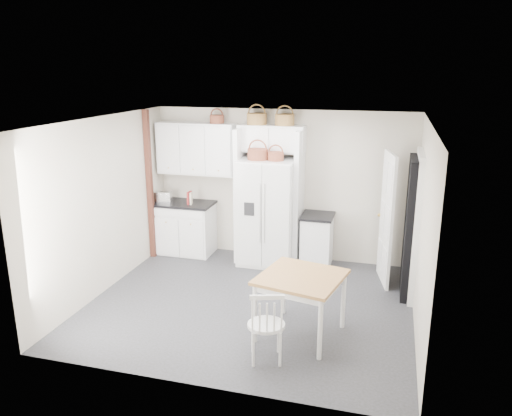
% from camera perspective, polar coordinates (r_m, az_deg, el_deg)
% --- Properties ---
extents(floor, '(4.50, 4.50, 0.00)m').
position_cam_1_polar(floor, '(7.29, -0.65, -10.85)').
color(floor, '#292929').
rests_on(floor, ground).
extents(ceiling, '(4.50, 4.50, 0.00)m').
position_cam_1_polar(ceiling, '(6.56, -0.72, 9.92)').
color(ceiling, white).
rests_on(ceiling, wall_back).
extents(wall_back, '(4.50, 0.00, 4.50)m').
position_cam_1_polar(wall_back, '(8.69, 2.98, 2.64)').
color(wall_back, '#C2B3A5').
rests_on(wall_back, floor).
extents(wall_left, '(0.00, 4.00, 4.00)m').
position_cam_1_polar(wall_left, '(7.72, -16.94, 0.30)').
color(wall_left, '#C2B3A5').
rests_on(wall_left, floor).
extents(wall_right, '(0.00, 4.00, 4.00)m').
position_cam_1_polar(wall_right, '(6.58, 18.51, -2.46)').
color(wall_right, '#C2B3A5').
rests_on(wall_right, floor).
extents(refrigerator, '(0.94, 0.75, 1.81)m').
position_cam_1_polar(refrigerator, '(8.46, 1.38, -0.46)').
color(refrigerator, silver).
rests_on(refrigerator, floor).
extents(base_cab_left, '(0.97, 0.61, 0.90)m').
position_cam_1_polar(base_cab_left, '(9.15, -7.98, -2.34)').
color(base_cab_left, white).
rests_on(base_cab_left, floor).
extents(base_cab_right, '(0.49, 0.59, 0.86)m').
position_cam_1_polar(base_cab_right, '(8.53, 6.97, -3.80)').
color(base_cab_right, white).
rests_on(base_cab_right, floor).
extents(dining_table, '(1.14, 1.14, 0.80)m').
position_cam_1_polar(dining_table, '(6.37, 5.09, -11.02)').
color(dining_table, '#9D6C3E').
rests_on(dining_table, floor).
extents(windsor_chair, '(0.53, 0.50, 0.88)m').
position_cam_1_polar(windsor_chair, '(5.83, 1.18, -13.21)').
color(windsor_chair, white).
rests_on(windsor_chair, floor).
extents(counter_left, '(1.01, 0.66, 0.04)m').
position_cam_1_polar(counter_left, '(9.02, -8.09, 0.51)').
color(counter_left, black).
rests_on(counter_left, base_cab_left).
extents(counter_right, '(0.53, 0.62, 0.04)m').
position_cam_1_polar(counter_right, '(8.39, 7.07, -0.91)').
color(counter_right, black).
rests_on(counter_right, base_cab_right).
extents(toaster, '(0.30, 0.20, 0.20)m').
position_cam_1_polar(toaster, '(9.06, -10.53, 1.24)').
color(toaster, silver).
rests_on(toaster, counter_left).
extents(cookbook_red, '(0.04, 0.15, 0.23)m').
position_cam_1_polar(cookbook_red, '(8.87, -7.61, 1.16)').
color(cookbook_red, maroon).
rests_on(cookbook_red, counter_left).
extents(cookbook_cream, '(0.06, 0.14, 0.21)m').
position_cam_1_polar(cookbook_cream, '(8.86, -7.43, 1.10)').
color(cookbook_cream, beige).
rests_on(cookbook_cream, counter_left).
extents(basket_upper_c, '(0.25, 0.25, 0.14)m').
position_cam_1_polar(basket_upper_c, '(8.65, -4.49, 10.08)').
color(basket_upper_c, brown).
rests_on(basket_upper_c, upper_cabinet).
extents(basket_bridge_a, '(0.33, 0.33, 0.19)m').
position_cam_1_polar(basket_bridge_a, '(8.44, 0.09, 10.15)').
color(basket_bridge_a, brown).
rests_on(basket_bridge_a, bridge_cabinet).
extents(basket_bridge_b, '(0.32, 0.32, 0.18)m').
position_cam_1_polar(basket_bridge_b, '(8.33, 3.30, 10.03)').
color(basket_bridge_b, brown).
rests_on(basket_bridge_b, bridge_cabinet).
extents(basket_fridge_a, '(0.34, 0.34, 0.18)m').
position_cam_1_polar(basket_fridge_a, '(8.18, 0.20, 6.16)').
color(basket_fridge_a, brown).
rests_on(basket_fridge_a, refrigerator).
extents(basket_fridge_b, '(0.26, 0.26, 0.14)m').
position_cam_1_polar(basket_fridge_b, '(8.11, 2.27, 5.92)').
color(basket_fridge_b, brown).
rests_on(basket_fridge_b, refrigerator).
extents(upper_cabinet, '(1.40, 0.34, 0.90)m').
position_cam_1_polar(upper_cabinet, '(8.86, -6.80, 6.75)').
color(upper_cabinet, white).
rests_on(upper_cabinet, wall_back).
extents(bridge_cabinet, '(1.12, 0.34, 0.45)m').
position_cam_1_polar(bridge_cabinet, '(8.41, 1.79, 7.93)').
color(bridge_cabinet, white).
rests_on(bridge_cabinet, wall_back).
extents(fridge_panel_left, '(0.08, 0.60, 2.30)m').
position_cam_1_polar(fridge_panel_left, '(8.61, -1.77, 1.50)').
color(fridge_panel_left, white).
rests_on(fridge_panel_left, floor).
extents(fridge_panel_right, '(0.08, 0.60, 2.30)m').
position_cam_1_polar(fridge_panel_right, '(8.37, 4.92, 1.04)').
color(fridge_panel_right, white).
rests_on(fridge_panel_right, floor).
extents(trim_post, '(0.09, 0.09, 2.60)m').
position_cam_1_polar(trim_post, '(8.83, -12.06, 2.52)').
color(trim_post, '#41211A').
rests_on(trim_post, floor).
extents(doorway_void, '(0.18, 0.85, 2.05)m').
position_cam_1_polar(doorway_void, '(7.61, 17.34, -2.11)').
color(doorway_void, black).
rests_on(doorway_void, floor).
extents(door_slab, '(0.21, 0.79, 2.05)m').
position_cam_1_polar(door_slab, '(7.93, 14.69, -1.21)').
color(door_slab, white).
rests_on(door_slab, floor).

